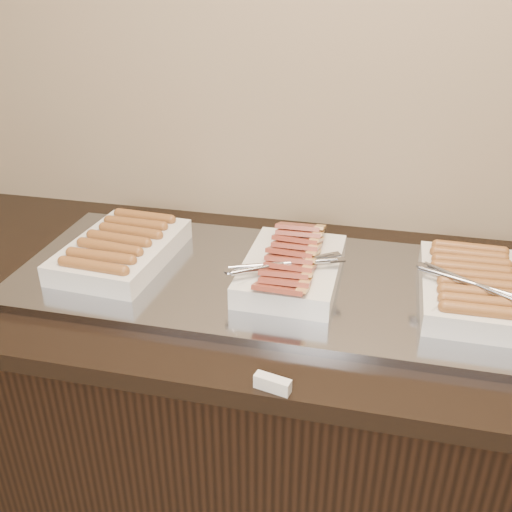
# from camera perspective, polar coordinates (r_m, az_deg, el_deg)

# --- Properties ---
(counter) EXTENTS (2.06, 0.76, 0.90)m
(counter) POSITION_cam_1_polar(r_m,az_deg,el_deg) (1.61, 2.31, -16.85)
(counter) COLOR black
(counter) RESTS_ON ground
(warming_tray) EXTENTS (1.20, 0.50, 0.02)m
(warming_tray) POSITION_cam_1_polar(r_m,az_deg,el_deg) (1.33, 1.71, -2.48)
(warming_tray) COLOR #9497A2
(warming_tray) RESTS_ON counter
(dish_left) EXTENTS (0.25, 0.35, 0.07)m
(dish_left) POSITION_cam_1_polar(r_m,az_deg,el_deg) (1.42, -13.30, 0.70)
(dish_left) COLOR silver
(dish_left) RESTS_ON warming_tray
(dish_center) EXTENTS (0.26, 0.34, 0.10)m
(dish_center) POSITION_cam_1_polar(r_m,az_deg,el_deg) (1.30, 3.56, -1.01)
(dish_center) COLOR silver
(dish_center) RESTS_ON warming_tray
(dish_right) EXTENTS (0.26, 0.33, 0.08)m
(dish_right) POSITION_cam_1_polar(r_m,az_deg,el_deg) (1.30, 21.01, -2.91)
(dish_right) COLOR silver
(dish_right) RESTS_ON warming_tray
(label_holder) EXTENTS (0.07, 0.03, 0.03)m
(label_holder) POSITION_cam_1_polar(r_m,az_deg,el_deg) (1.03, 1.66, -12.65)
(label_holder) COLOR silver
(label_holder) RESTS_ON counter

